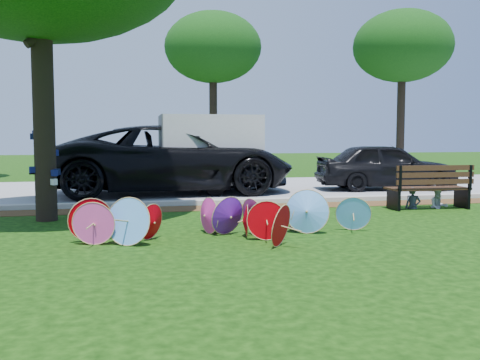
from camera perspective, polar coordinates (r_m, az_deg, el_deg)
The scene contains 12 objects.
ground at distance 8.89m, azimuth -0.58°, elevation -6.89°, with size 90.00×90.00×0.00m, color black.
mulch_strip at distance 13.28m, azimuth -4.28°, elevation -3.02°, with size 90.00×1.00×0.01m, color #472D16.
curb at distance 13.96m, azimuth -4.65°, elevation -2.41°, with size 90.00×0.30×0.12m, color #B7B5AD.
street at distance 18.07m, azimuth -6.23°, elevation -0.97°, with size 90.00×8.00×0.01m, color gray.
parasol_pile at distance 9.42m, azimuth -1.82°, elevation -4.01°, with size 5.55×2.26×0.83m.
black_van at distance 16.77m, azimuth -7.33°, elevation 2.16°, with size 3.49×7.57×2.11m, color black.
dark_pickup at distance 18.45m, azimuth 15.28°, elevation 1.41°, with size 1.84×4.57×1.56m, color black.
cargo_trailer at distance 16.82m, azimuth -3.18°, elevation 3.27°, with size 3.04×1.93×2.73m, color silver.
park_bench at distance 13.94m, azimuth 19.35°, elevation -0.70°, with size 2.06×0.78×1.07m, color black, non-canonical shape.
person_left at distance 13.81m, azimuth 18.00°, elevation -0.81°, with size 0.37×0.25×1.03m, color #39414E.
person_right at distance 14.17m, azimuth 20.46°, elevation -0.78°, with size 0.49×0.38×1.01m, color silver.
bg_trees at distance 23.87m, azimuth -5.12°, elevation 14.29°, with size 24.10×6.45×7.40m.
Camera 1 is at (-1.65, -8.55, 1.79)m, focal length 40.00 mm.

